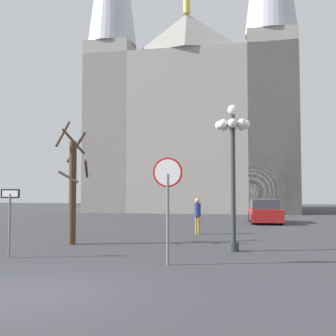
# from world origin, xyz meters

# --- Properties ---
(ground_plane) EXTENTS (120.00, 120.00, 0.00)m
(ground_plane) POSITION_xyz_m (0.00, 0.00, 0.00)
(ground_plane) COLOR #38383D
(cathedral) EXTENTS (20.64, 13.18, 37.31)m
(cathedral) POSITION_xyz_m (-0.18, 34.49, 11.14)
(cathedral) COLOR gray
(cathedral) RESTS_ON ground
(stop_sign) EXTENTS (0.84, 0.08, 2.98)m
(stop_sign) POSITION_xyz_m (2.28, 3.66, 2.11)
(stop_sign) COLOR slate
(stop_sign) RESTS_ON ground
(one_way_arrow_sign) EXTENTS (0.63, 0.07, 2.10)m
(one_way_arrow_sign) POSITION_xyz_m (-2.74, 4.13, 1.36)
(one_way_arrow_sign) COLOR slate
(one_way_arrow_sign) RESTS_ON ground
(street_lamp) EXTENTS (1.20, 1.20, 5.01)m
(street_lamp) POSITION_xyz_m (4.06, 6.61, 3.49)
(street_lamp) COLOR #2D3833
(street_lamp) RESTS_ON ground
(bare_tree) EXTENTS (1.26, 1.28, 4.86)m
(bare_tree) POSITION_xyz_m (-2.08, 7.51, 2.24)
(bare_tree) COLOR #473323
(bare_tree) RESTS_ON ground
(parked_car_near_red) EXTENTS (2.00, 4.29, 1.52)m
(parked_car_near_red) POSITION_xyz_m (5.96, 19.81, 0.71)
(parked_car_near_red) COLOR maroon
(parked_car_near_red) RESTS_ON ground
(pedestrian_walking) EXTENTS (0.32, 0.32, 1.70)m
(pedestrian_walking) POSITION_xyz_m (2.33, 12.03, 1.03)
(pedestrian_walking) COLOR olive
(pedestrian_walking) RESTS_ON ground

